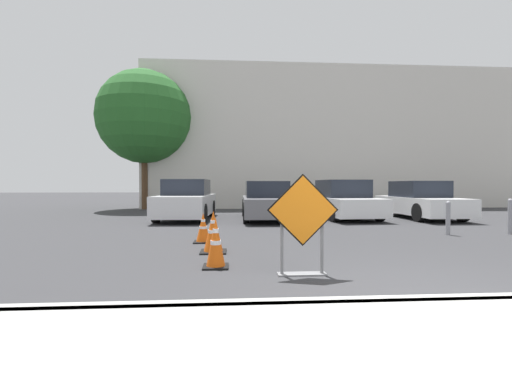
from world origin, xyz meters
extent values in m
plane|color=#333335|center=(0.00, 10.00, 0.00)|extent=(96.00, 96.00, 0.00)
cube|color=#999993|center=(0.00, 0.00, 0.07)|extent=(28.81, 0.20, 0.14)
cube|color=black|center=(-1.17, 1.43, 0.93)|extent=(1.01, 0.02, 1.01)
cube|color=orange|center=(-1.17, 1.42, 0.93)|extent=(0.96, 0.02, 0.96)
cube|color=slate|center=(-1.17, 1.48, 0.01)|extent=(0.69, 0.20, 0.02)
cube|color=slate|center=(-1.46, 1.48, 0.46)|extent=(0.04, 0.04, 0.93)
cube|color=slate|center=(-0.89, 1.48, 0.46)|extent=(0.04, 0.04, 0.93)
cube|color=black|center=(-2.42, 2.00, 0.01)|extent=(0.39, 0.39, 0.03)
cone|color=#EA590F|center=(-2.42, 2.00, 0.40)|extent=(0.29, 0.29, 0.75)
cylinder|color=white|center=(-2.42, 2.00, 0.57)|extent=(0.09, 0.09, 0.07)
cylinder|color=white|center=(-2.42, 2.00, 0.39)|extent=(0.16, 0.16, 0.07)
cube|color=black|center=(-2.52, 3.19, 0.01)|extent=(0.49, 0.49, 0.03)
cone|color=#EA590F|center=(-2.52, 3.19, 0.41)|extent=(0.36, 0.36, 0.76)
cylinder|color=white|center=(-2.52, 3.19, 0.58)|extent=(0.11, 0.11, 0.07)
cylinder|color=white|center=(-2.52, 3.19, 0.40)|extent=(0.20, 0.20, 0.07)
cube|color=black|center=(-2.82, 4.34, 0.01)|extent=(0.41, 0.41, 0.03)
cone|color=#EA590F|center=(-2.82, 4.34, 0.35)|extent=(0.31, 0.31, 0.63)
cylinder|color=white|center=(-2.82, 4.34, 0.49)|extent=(0.10, 0.10, 0.06)
cylinder|color=white|center=(-2.82, 4.34, 0.33)|extent=(0.17, 0.17, 0.06)
cube|color=silver|center=(-3.88, 9.58, 0.54)|extent=(1.95, 4.10, 0.73)
cube|color=#1E232D|center=(-3.87, 9.68, 1.20)|extent=(1.62, 1.92, 0.58)
cylinder|color=black|center=(-3.15, 8.30, 0.32)|extent=(0.23, 0.66, 0.65)
cylinder|color=black|center=(-4.74, 8.38, 0.32)|extent=(0.23, 0.66, 0.65)
cylinder|color=black|center=(-3.01, 10.78, 0.32)|extent=(0.23, 0.66, 0.65)
cylinder|color=black|center=(-4.61, 10.87, 0.32)|extent=(0.23, 0.66, 0.65)
cube|color=slate|center=(-0.90, 9.45, 0.51)|extent=(1.80, 4.47, 0.63)
cube|color=#1E232D|center=(-0.89, 9.56, 1.12)|extent=(1.56, 2.07, 0.60)
cylinder|color=black|center=(-0.12, 8.06, 0.35)|extent=(0.21, 0.70, 0.70)
cylinder|color=black|center=(-1.71, 8.09, 0.35)|extent=(0.21, 0.70, 0.70)
cylinder|color=black|center=(-0.08, 10.82, 0.35)|extent=(0.21, 0.70, 0.70)
cylinder|color=black|center=(-1.67, 10.84, 0.35)|extent=(0.21, 0.70, 0.70)
cube|color=white|center=(2.09, 9.58, 0.49)|extent=(2.07, 4.18, 0.64)
cube|color=#1E232D|center=(2.08, 9.69, 1.14)|extent=(1.71, 1.97, 0.67)
cylinder|color=black|center=(3.00, 8.38, 0.31)|extent=(0.24, 0.62, 0.61)
cylinder|color=black|center=(1.34, 8.27, 0.31)|extent=(0.24, 0.62, 0.61)
cylinder|color=black|center=(2.84, 10.90, 0.31)|extent=(0.24, 0.62, 0.61)
cylinder|color=black|center=(1.18, 10.79, 0.31)|extent=(0.24, 0.62, 0.61)
cube|color=white|center=(5.07, 9.45, 0.50)|extent=(1.75, 4.37, 0.63)
cube|color=#1E232D|center=(5.07, 9.55, 1.12)|extent=(1.53, 2.02, 0.62)
cylinder|color=black|center=(5.85, 8.09, 0.33)|extent=(0.21, 0.65, 0.65)
cylinder|color=black|center=(4.27, 8.10, 0.33)|extent=(0.21, 0.65, 0.65)
cylinder|color=black|center=(5.87, 10.79, 0.33)|extent=(0.21, 0.65, 0.65)
cylinder|color=black|center=(4.29, 10.80, 0.33)|extent=(0.21, 0.65, 0.65)
cylinder|color=gray|center=(3.35, 5.09, 0.41)|extent=(0.11, 0.11, 0.81)
sphere|color=gray|center=(3.35, 5.09, 0.81)|extent=(0.12, 0.12, 0.12)
cylinder|color=gray|center=(5.03, 5.09, 0.44)|extent=(0.11, 0.11, 0.87)
sphere|color=gray|center=(5.03, 5.09, 0.87)|extent=(0.12, 0.12, 0.12)
cube|color=beige|center=(3.35, 17.66, 3.98)|extent=(20.93, 5.00, 7.96)
cylinder|color=#513823|center=(-6.82, 15.17, 1.52)|extent=(0.32, 0.32, 3.04)
sphere|color=#235B23|center=(-6.82, 15.17, 4.88)|extent=(4.89, 4.89, 4.89)
camera|label=1|loc=(-2.15, -3.30, 1.28)|focal=24.00mm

